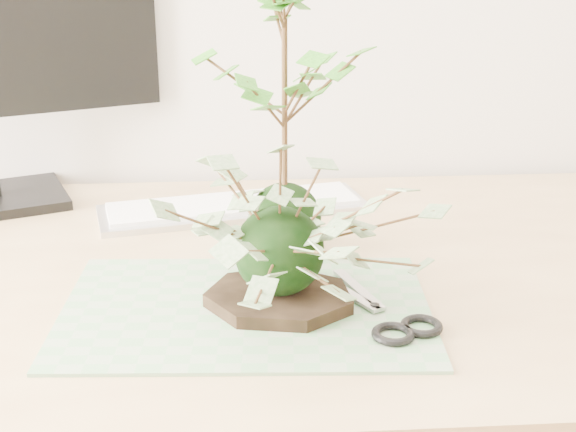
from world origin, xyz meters
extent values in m
cube|color=tan|center=(-0.02, 1.23, 0.72)|extent=(1.60, 0.70, 0.04)
cube|color=gray|center=(-0.05, 1.11, 0.74)|extent=(0.42, 0.29, 0.00)
cylinder|color=black|center=(-0.01, 1.12, 0.75)|extent=(0.20, 0.20, 0.01)
sphere|color=black|center=(-0.01, 1.12, 0.81)|extent=(0.10, 0.10, 0.10)
sphere|color=black|center=(0.01, 1.27, 0.79)|extent=(0.09, 0.09, 0.09)
cylinder|color=#3A2613|center=(0.01, 1.27, 0.92)|extent=(0.01, 0.01, 0.23)
cube|color=silver|center=(-0.06, 1.43, 0.74)|extent=(0.41, 0.20, 0.01)
cube|color=white|center=(-0.06, 1.43, 0.75)|extent=(0.38, 0.17, 0.01)
cube|color=#959595|center=(0.09, 1.14, 0.75)|extent=(0.07, 0.10, 0.00)
cube|color=#959595|center=(0.10, 1.14, 0.75)|extent=(0.05, 0.11, 0.00)
torus|color=black|center=(0.08, 1.03, 0.75)|extent=(0.06, 0.06, 0.01)
torus|color=black|center=(0.11, 1.03, 0.75)|extent=(0.06, 0.06, 0.01)
camera|label=1|loc=(-0.06, 0.31, 1.15)|focal=50.00mm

